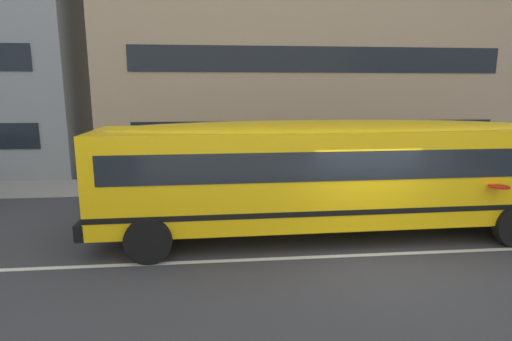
{
  "coord_description": "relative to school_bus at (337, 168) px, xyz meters",
  "views": [
    {
      "loc": [
        -3.49,
        -8.7,
        3.82
      ],
      "look_at": [
        -2.54,
        0.73,
        1.94
      ],
      "focal_mm": 28.54,
      "sensor_mm": 36.0,
      "label": 1
    }
  ],
  "objects": [
    {
      "name": "apartment_block_far_centre",
      "position": [
        1.46,
        14.24,
        6.43
      ],
      "size": [
        19.53,
        13.07,
        16.5
      ],
      "color": "tan",
      "rests_on": "ground_plane"
    },
    {
      "name": "sidewalk_far",
      "position": [
        0.34,
        6.23,
        -1.81
      ],
      "size": [
        120.0,
        3.0,
        0.01
      ],
      "primitive_type": "cube",
      "color": "gray",
      "rests_on": "ground_plane"
    },
    {
      "name": "lane_centreline",
      "position": [
        0.34,
        -1.47,
        -1.81
      ],
      "size": [
        110.0,
        0.16,
        0.01
      ],
      "primitive_type": "cube",
      "color": "silver",
      "rests_on": "ground_plane"
    },
    {
      "name": "school_bus",
      "position": [
        0.0,
        0.0,
        0.0
      ],
      "size": [
        13.71,
        3.25,
        3.06
      ],
      "rotation": [
        0.0,
        0.0,
        0.01
      ],
      "color": "yellow",
      "rests_on": "ground_plane"
    },
    {
      "name": "ground_plane",
      "position": [
        0.34,
        -1.47,
        -1.82
      ],
      "size": [
        400.0,
        400.0,
        0.0
      ],
      "primitive_type": "plane",
      "color": "#38383D"
    }
  ]
}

